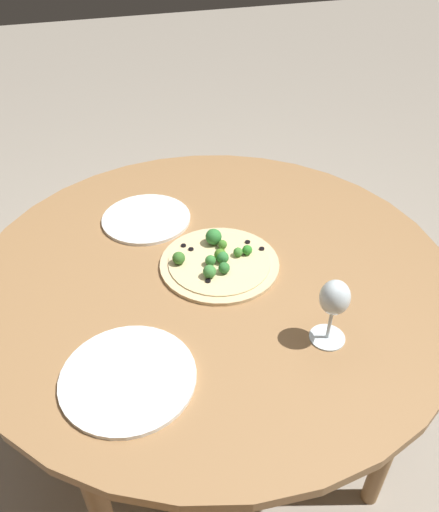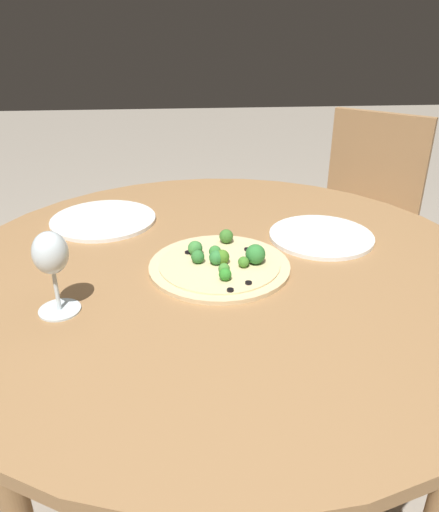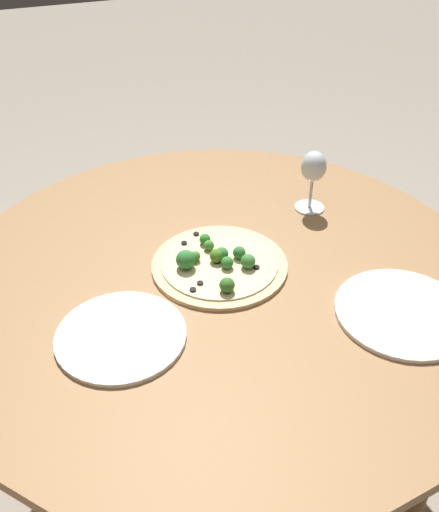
{
  "view_description": "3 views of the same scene",
  "coord_description": "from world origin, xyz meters",
  "px_view_note": "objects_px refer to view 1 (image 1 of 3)",
  "views": [
    {
      "loc": [
        0.95,
        -0.29,
        1.56
      ],
      "look_at": [
        0.01,
        0.02,
        0.77
      ],
      "focal_mm": 35.0,
      "sensor_mm": 36.0,
      "label": 1
    },
    {
      "loc": [
        0.08,
        0.98,
        1.25
      ],
      "look_at": [
        0.01,
        0.02,
        0.77
      ],
      "focal_mm": 35.0,
      "sensor_mm": 36.0,
      "label": 2
    },
    {
      "loc": [
        -0.38,
        -0.93,
        1.52
      ],
      "look_at": [
        0.01,
        0.02,
        0.77
      ],
      "focal_mm": 40.0,
      "sensor_mm": 36.0,
      "label": 3
    }
  ],
  "objects_px": {
    "plate_near": "(146,219)",
    "plate_far": "(128,377)",
    "pizza": "(219,261)",
    "wine_glass": "(334,301)"
  },
  "relations": [
    {
      "from": "plate_near",
      "to": "plate_far",
      "type": "height_order",
      "value": "same"
    },
    {
      "from": "pizza",
      "to": "wine_glass",
      "type": "xyz_separation_m",
      "value": [
        0.32,
        0.15,
        0.1
      ]
    },
    {
      "from": "plate_near",
      "to": "wine_glass",
      "type": "bearing_deg",
      "value": 26.29
    },
    {
      "from": "wine_glass",
      "to": "plate_near",
      "type": "distance_m",
      "value": 0.65
    },
    {
      "from": "wine_glass",
      "to": "plate_near",
      "type": "xyz_separation_m",
      "value": [
        -0.58,
        -0.28,
        -0.11
      ]
    },
    {
      "from": "pizza",
      "to": "plate_far",
      "type": "bearing_deg",
      "value": -44.57
    },
    {
      "from": "pizza",
      "to": "plate_far",
      "type": "xyz_separation_m",
      "value": [
        0.29,
        -0.29,
        -0.01
      ]
    },
    {
      "from": "pizza",
      "to": "plate_far",
      "type": "relative_size",
      "value": 1.11
    },
    {
      "from": "plate_near",
      "to": "pizza",
      "type": "bearing_deg",
      "value": 27.83
    },
    {
      "from": "pizza",
      "to": "wine_glass",
      "type": "height_order",
      "value": "wine_glass"
    }
  ]
}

